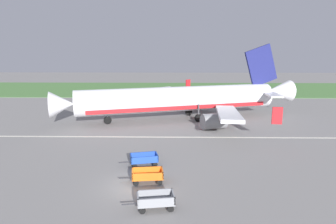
# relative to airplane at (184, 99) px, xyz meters

# --- Properties ---
(ground_plane) EXTENTS (220.00, 220.00, 0.00)m
(ground_plane) POSITION_rel_airplane_xyz_m (-4.74, -22.95, -3.05)
(ground_plane) COLOR gray
(grass_strip) EXTENTS (220.00, 28.00, 0.06)m
(grass_strip) POSITION_rel_airplane_xyz_m (-4.74, 33.71, -3.02)
(grass_strip) COLOR #518442
(grass_strip) RESTS_ON ground
(apron_stripe) EXTENTS (120.00, 0.36, 0.01)m
(apron_stripe) POSITION_rel_airplane_xyz_m (-4.74, -9.59, -3.05)
(apron_stripe) COLOR silver
(apron_stripe) RESTS_ON ground
(airplane) EXTENTS (36.98, 30.01, 11.34)m
(airplane) POSITION_rel_airplane_xyz_m (0.00, 0.00, 0.00)
(airplane) COLOR silver
(airplane) RESTS_ON ground
(baggage_cart_nearest) EXTENTS (3.62, 1.76, 1.07)m
(baggage_cart_nearest) POSITION_rel_airplane_xyz_m (-2.86, -26.29, -2.45)
(baggage_cart_nearest) COLOR gray
(baggage_cart_nearest) RESTS_ON ground
(baggage_cart_second_in_row) EXTENTS (3.61, 1.68, 1.07)m
(baggage_cart_second_in_row) POSITION_rel_airplane_xyz_m (-3.76, -22.26, -2.45)
(baggage_cart_second_in_row) COLOR orange
(baggage_cart_second_in_row) RESTS_ON ground
(baggage_cart_third_in_row) EXTENTS (3.63, 1.92, 1.07)m
(baggage_cart_third_in_row) POSITION_rel_airplane_xyz_m (-4.38, -18.64, -2.45)
(baggage_cart_third_in_row) COLOR #234CB2
(baggage_cart_third_in_row) RESTS_ON ground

